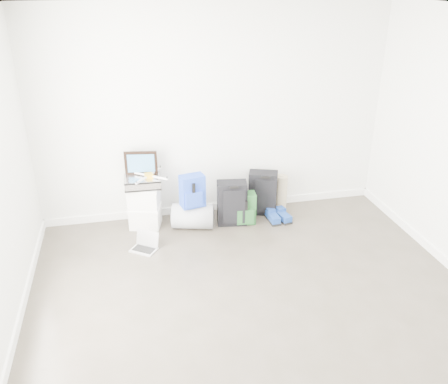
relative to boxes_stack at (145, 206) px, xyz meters
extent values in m
plane|color=#3A342A|center=(0.96, -2.24, -0.28)|extent=(5.00, 5.00, 0.00)
cube|color=white|center=(0.96, 0.26, 1.07)|extent=(4.50, 0.02, 2.70)
cube|color=white|center=(0.96, -2.24, 2.42)|extent=(4.50, 5.00, 0.02)
cube|color=white|center=(0.96, 0.25, -0.23)|extent=(4.50, 0.02, 0.10)
cube|color=white|center=(-1.28, -2.24, -0.23)|extent=(0.02, 5.00, 0.10)
cube|color=white|center=(0.00, 0.00, -0.16)|extent=(0.43, 0.38, 0.24)
cube|color=white|center=(0.00, 0.00, -0.02)|extent=(0.46, 0.40, 0.04)
cube|color=white|center=(0.00, 0.00, 0.12)|extent=(0.43, 0.38, 0.24)
cube|color=white|center=(0.00, 0.00, 0.26)|extent=(0.46, 0.40, 0.04)
cube|color=#B2B2B7|center=(0.00, 0.00, 0.34)|extent=(0.45, 0.33, 0.13)
cube|color=black|center=(0.00, 0.10, 0.55)|extent=(0.40, 0.09, 0.30)
cube|color=#23648E|center=(0.00, 0.08, 0.55)|extent=(0.33, 0.06, 0.23)
cube|color=gold|center=(0.08, -0.02, 0.43)|extent=(0.11, 0.11, 0.05)
cube|color=white|center=(0.16, 0.09, 0.43)|extent=(0.18, 0.23, 0.02)
cube|color=white|center=(-0.03, 0.06, 0.43)|extent=(0.23, 0.18, 0.02)
cube|color=white|center=(0.00, -0.13, 0.43)|extent=(0.18, 0.23, 0.02)
cube|color=white|center=(0.19, -0.10, 0.43)|extent=(0.23, 0.18, 0.02)
cylinder|color=gray|center=(0.59, -0.17, -0.12)|extent=(0.58, 0.45, 0.32)
cube|color=#174196|center=(0.59, -0.19, 0.24)|extent=(0.32, 0.23, 0.41)
cube|color=#174196|center=(0.59, -0.29, 0.18)|extent=(0.22, 0.10, 0.20)
cube|color=black|center=(1.10, -0.16, 0.01)|extent=(0.40, 0.26, 0.58)
cube|color=black|center=(1.10, -0.28, 0.01)|extent=(0.28, 0.07, 0.46)
cube|color=black|center=(1.10, -0.28, 0.28)|extent=(0.11, 0.04, 0.02)
cube|color=#163E1B|center=(1.25, -0.19, -0.07)|extent=(0.31, 0.20, 0.42)
cube|color=#163E1B|center=(1.25, -0.29, -0.14)|extent=(0.22, 0.08, 0.20)
cube|color=black|center=(1.57, 0.04, 0.01)|extent=(0.42, 0.33, 0.59)
cube|color=black|center=(1.57, -0.08, 0.01)|extent=(0.28, 0.12, 0.47)
cube|color=black|center=(1.57, -0.08, 0.29)|extent=(0.13, 0.07, 0.03)
cube|color=black|center=(1.63, -0.23, -0.27)|extent=(0.14, 0.31, 0.03)
cube|color=#1A3EA1|center=(1.63, -0.23, -0.21)|extent=(0.13, 0.30, 0.07)
cube|color=black|center=(1.77, -0.23, -0.27)|extent=(0.19, 0.33, 0.03)
cube|color=#1A3EA1|center=(1.77, -0.23, -0.21)|extent=(0.18, 0.31, 0.07)
cylinder|color=tan|center=(1.84, 0.07, -0.03)|extent=(0.16, 0.16, 0.50)
cube|color=silver|center=(-0.07, -0.59, -0.27)|extent=(0.36, 0.34, 0.01)
cube|color=black|center=(-0.07, -0.59, -0.27)|extent=(0.29, 0.26, 0.00)
cube|color=black|center=(-0.01, -0.51, -0.17)|extent=(0.25, 0.18, 0.19)
camera|label=1|loc=(-0.17, -5.44, 2.71)|focal=38.00mm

